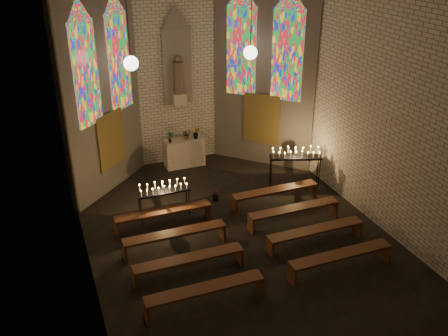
{
  "coord_description": "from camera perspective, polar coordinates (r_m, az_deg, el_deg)",
  "views": [
    {
      "loc": [
        -4.58,
        -10.28,
        7.75
      ],
      "look_at": [
        -0.09,
        1.27,
        1.77
      ],
      "focal_mm": 40.0,
      "sensor_mm": 36.0,
      "label": 1
    }
  ],
  "objects": [
    {
      "name": "pew_left_1",
      "position": [
        13.35,
        -5.62,
        -7.65
      ],
      "size": [
        2.76,
        0.4,
        0.53
      ],
      "rotation": [
        0.0,
        0.0,
        -0.0
      ],
      "color": "#512B17",
      "rests_on": "ground"
    },
    {
      "name": "flower_vase_center",
      "position": [
        17.71,
        -4.31,
        3.86
      ],
      "size": [
        0.33,
        0.29,
        0.35
      ],
      "primitive_type": "imported",
      "rotation": [
        0.0,
        0.0,
        0.05
      ],
      "color": "#4C723F",
      "rests_on": "altar"
    },
    {
      "name": "flower_vase_right",
      "position": [
        17.69,
        -3.19,
        4.03
      ],
      "size": [
        0.29,
        0.26,
        0.43
      ],
      "primitive_type": "imported",
      "rotation": [
        0.0,
        0.0,
        -0.36
      ],
      "color": "#4C723F",
      "rests_on": "altar"
    },
    {
      "name": "altar",
      "position": [
        17.92,
        -4.57,
        1.79
      ],
      "size": [
        1.4,
        0.6,
        1.0
      ],
      "primitive_type": "cube",
      "color": "beige",
      "rests_on": "ground"
    },
    {
      "name": "pew_right_1",
      "position": [
        14.52,
        8.0,
        -4.82
      ],
      "size": [
        2.76,
        0.4,
        0.53
      ],
      "rotation": [
        0.0,
        0.0,
        0.0
      ],
      "color": "#512B17",
      "rests_on": "ground"
    },
    {
      "name": "pew_right_3",
      "position": [
        12.83,
        13.18,
        -9.83
      ],
      "size": [
        2.76,
        0.4,
        0.53
      ],
      "rotation": [
        0.0,
        0.0,
        0.0
      ],
      "color": "#512B17",
      "rests_on": "ground"
    },
    {
      "name": "aisle_flower_pot",
      "position": [
        15.66,
        -0.96,
        -3.11
      ],
      "size": [
        0.25,
        0.25,
        0.39
      ],
      "primitive_type": "imported",
      "rotation": [
        0.0,
        0.0,
        -0.13
      ],
      "color": "#4C723F",
      "rests_on": "ground"
    },
    {
      "name": "floor",
      "position": [
        13.67,
        2.32,
        -8.83
      ],
      "size": [
        12.0,
        12.0,
        0.0
      ],
      "primitive_type": "plane",
      "color": "black",
      "rests_on": "ground"
    },
    {
      "name": "votive_stand_left",
      "position": [
        14.49,
        -6.93,
        -2.42
      ],
      "size": [
        1.52,
        0.37,
        1.12
      ],
      "rotation": [
        0.0,
        0.0,
        -0.01
      ],
      "color": "black",
      "rests_on": "ground"
    },
    {
      "name": "room",
      "position": [
        14.96,
        -2.62,
        10.06
      ],
      "size": [
        8.22,
        12.43,
        7.0
      ],
      "color": "beige",
      "rests_on": "ground"
    },
    {
      "name": "pew_left_3",
      "position": [
        11.49,
        -2.19,
        -13.84
      ],
      "size": [
        2.76,
        0.4,
        0.53
      ],
      "rotation": [
        0.0,
        0.0,
        -0.0
      ],
      "color": "#512B17",
      "rests_on": "ground"
    },
    {
      "name": "flower_vase_left",
      "position": [
        17.44,
        -6.23,
        3.5
      ],
      "size": [
        0.24,
        0.2,
        0.39
      ],
      "primitive_type": "imported",
      "rotation": [
        0.0,
        0.0,
        0.37
      ],
      "color": "#4C723F",
      "rests_on": "altar"
    },
    {
      "name": "pew_right_0",
      "position": [
        15.43,
        5.88,
        -2.72
      ],
      "size": [
        2.76,
        0.4,
        0.53
      ],
      "rotation": [
        0.0,
        0.0,
        0.0
      ],
      "color": "#512B17",
      "rests_on": "ground"
    },
    {
      "name": "pew_left_0",
      "position": [
        14.34,
        -6.96,
        -5.17
      ],
      "size": [
        2.76,
        0.4,
        0.53
      ],
      "rotation": [
        0.0,
        0.0,
        -0.0
      ],
      "color": "#512B17",
      "rests_on": "ground"
    },
    {
      "name": "pew_right_2",
      "position": [
        13.65,
        10.41,
        -7.17
      ],
      "size": [
        2.76,
        0.4,
        0.53
      ],
      "rotation": [
        0.0,
        0.0,
        0.0
      ],
      "color": "#512B17",
      "rests_on": "ground"
    },
    {
      "name": "votive_stand_right",
      "position": [
        16.45,
        8.2,
        1.51
      ],
      "size": [
        1.74,
        0.96,
        1.25
      ],
      "rotation": [
        0.0,
        0.0,
        -0.35
      ],
      "color": "black",
      "rests_on": "ground"
    },
    {
      "name": "pew_left_2",
      "position": [
        12.4,
        -4.05,
        -10.52
      ],
      "size": [
        2.76,
        0.4,
        0.53
      ],
      "rotation": [
        0.0,
        0.0,
        -0.0
      ],
      "color": "#512B17",
      "rests_on": "ground"
    }
  ]
}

